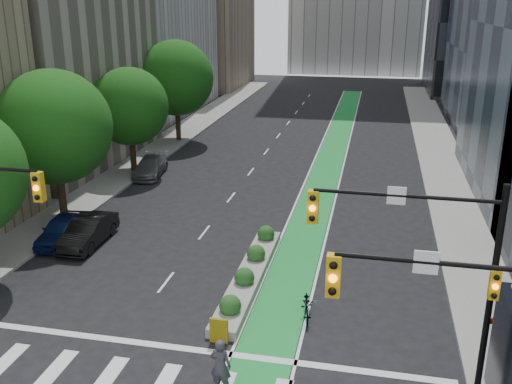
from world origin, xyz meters
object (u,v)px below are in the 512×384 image
at_px(median_planter, 249,273).
at_px(pedestrian_far, 500,329).
at_px(cyclist, 221,366).
at_px(parked_car_left_mid, 88,231).
at_px(parked_car_left_far, 150,167).
at_px(parked_car_left_near, 62,229).
at_px(bicycle, 307,305).

bearing_deg(median_planter, pedestrian_far, -20.99).
distance_m(cyclist, pedestrian_far, 10.11).
xyz_separation_m(parked_car_left_mid, pedestrian_far, (19.27, -6.04, 0.35)).
bearing_deg(parked_car_left_far, cyclist, -70.36).
xyz_separation_m(cyclist, parked_car_left_far, (-11.50, 22.34, -0.31)).
bearing_deg(parked_car_left_mid, cyclist, -46.52).
height_order(median_planter, cyclist, cyclist).
distance_m(median_planter, parked_car_left_near, 10.93).
relative_size(median_planter, pedestrian_far, 5.45).
bearing_deg(bicycle, parked_car_left_mid, 149.55).
relative_size(median_planter, parked_car_left_far, 2.20).
bearing_deg(parked_car_left_far, parked_car_left_near, -97.60).
distance_m(parked_car_left_near, parked_car_left_far, 12.28).
bearing_deg(pedestrian_far, parked_car_left_far, -42.89).
bearing_deg(median_planter, parked_car_left_far, 126.49).
bearing_deg(pedestrian_far, cyclist, 21.88).
height_order(bicycle, cyclist, cyclist).
relative_size(parked_car_left_near, pedestrian_far, 2.23).
bearing_deg(cyclist, parked_car_left_near, -36.99).
bearing_deg(cyclist, median_planter, -80.00).
height_order(median_planter, parked_car_left_far, parked_car_left_far).
relative_size(parked_car_left_mid, pedestrian_far, 2.39).
distance_m(median_planter, cyclist, 7.94).
xyz_separation_m(median_planter, parked_car_left_near, (-10.70, 2.19, 0.34)).
bearing_deg(bicycle, cyclist, -121.72).
bearing_deg(parked_car_left_near, parked_car_left_mid, -6.71).
relative_size(median_planter, parked_car_left_near, 2.44).
height_order(median_planter, parked_car_left_mid, parked_car_left_mid).
bearing_deg(parked_car_left_far, median_planter, -61.11).
distance_m(cyclist, parked_car_left_near, 15.28).
distance_m(bicycle, pedestrian_far, 7.21).
relative_size(parked_car_left_near, parked_car_left_mid, 0.94).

